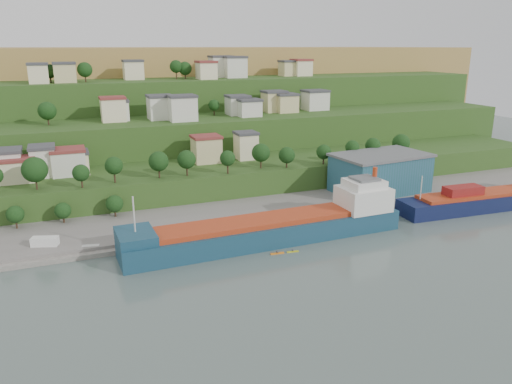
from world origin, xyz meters
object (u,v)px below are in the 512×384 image
cargo_ship_near (275,229)px  warehouse (380,172)px  cargo_ship_far (492,200)px  caravan (45,243)px  kayak_orange (277,253)px

cargo_ship_near → warehouse: cargo_ship_near is taller
cargo_ship_near → cargo_ship_far: cargo_ship_near is taller
cargo_ship_near → caravan: 57.46m
warehouse → kayak_orange: (-51.40, -31.52, -8.18)m
kayak_orange → cargo_ship_far: bearing=11.7°
cargo_ship_far → warehouse: size_ratio=1.83×
cargo_ship_far → warehouse: 35.38m
cargo_ship_near → warehouse: bearing=24.2°
cargo_ship_near → cargo_ship_far: (74.78, 0.55, -0.52)m
cargo_ship_near → cargo_ship_far: bearing=-1.1°
cargo_ship_far → warehouse: warehouse is taller
cargo_ship_far → kayak_orange: size_ratio=17.11×
cargo_ship_far → kayak_orange: cargo_ship_far is taller
cargo_ship_far → kayak_orange: 78.33m
cargo_ship_far → caravan: (-130.69, 12.72, 0.10)m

